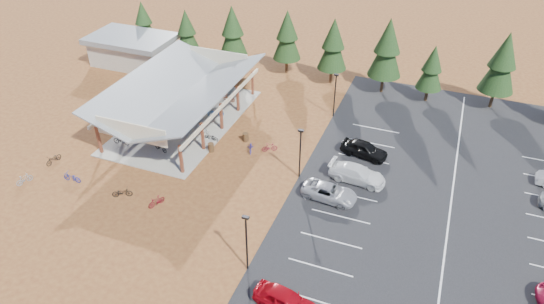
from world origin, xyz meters
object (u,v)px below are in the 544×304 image
at_px(bike_3, 201,91).
at_px(bike_4, 161,147).
at_px(bike_12, 122,192).
at_px(bike_1, 158,124).
at_px(lamp_post_0, 246,239).
at_px(bike_16, 211,137).
at_px(bike_10, 72,177).
at_px(lamp_post_1, 300,150).
at_px(bike_6, 216,113).
at_px(bike_8, 54,159).
at_px(bike_14, 251,147).
at_px(car_3, 357,174).
at_px(car_2, 329,192).
at_px(bike_9, 24,179).
at_px(outbuilding, 132,49).
at_px(bike_7, 229,97).
at_px(bike_2, 158,110).
at_px(bike_0, 121,140).
at_px(bike_15, 270,147).
at_px(lamp_post_2, 335,92).
at_px(bike_5, 202,128).
at_px(trash_bin_0, 211,147).
at_px(trash_bin_1, 246,137).
at_px(car_4, 364,149).
at_px(bike_pavilion, 181,90).
at_px(bike_11, 156,201).
at_px(car_0, 285,300).

relative_size(bike_3, bike_4, 0.99).
bearing_deg(bike_12, bike_1, -11.31).
height_order(lamp_post_0, bike_1, lamp_post_0).
bearing_deg(bike_16, bike_10, -31.62).
distance_m(lamp_post_1, bike_16, 11.02).
height_order(bike_6, bike_8, bike_6).
xyz_separation_m(bike_12, bike_14, (7.75, 10.57, 0.00)).
height_order(lamp_post_1, car_3, lamp_post_1).
height_order(bike_4, car_2, car_2).
xyz_separation_m(car_2, car_3, (1.67, 3.36, 0.08)).
bearing_deg(bike_10, bike_9, -66.99).
height_order(outbuilding, lamp_post_0, lamp_post_0).
distance_m(bike_1, bike_10, 10.98).
bearing_deg(bike_7, bike_8, 159.07).
xyz_separation_m(bike_2, bike_14, (12.77, -3.13, -0.08)).
distance_m(bike_2, bike_10, 13.58).
bearing_deg(bike_8, bike_14, 33.38).
xyz_separation_m(bike_6, bike_12, (-1.42, -15.40, -0.11)).
distance_m(lamp_post_0, bike_0, 21.47).
height_order(bike_12, bike_16, bike_12).
bearing_deg(bike_0, car_2, -95.08).
distance_m(bike_16, car_3, 15.58).
bearing_deg(lamp_post_1, bike_12, -148.40).
relative_size(bike_3, bike_9, 1.08).
bearing_deg(bike_12, bike_4, -22.58).
xyz_separation_m(outbuilding, bike_15, (24.90, -13.09, -1.55)).
relative_size(lamp_post_2, bike_5, 3.29).
xyz_separation_m(lamp_post_1, bike_1, (-16.71, 2.49, -2.33)).
height_order(trash_bin_0, bike_12, bike_12).
bearing_deg(bike_4, car_2, -75.46).
distance_m(trash_bin_1, bike_2, 11.60).
bearing_deg(bike_9, bike_4, -116.28).
relative_size(bike_4, bike_15, 1.08).
distance_m(bike_9, car_4, 31.89).
xyz_separation_m(lamp_post_2, bike_4, (-14.20, -13.08, -2.43)).
xyz_separation_m(trash_bin_1, bike_6, (-5.06, 3.24, 0.12)).
bearing_deg(bike_8, bike_7, 65.12).
xyz_separation_m(bike_8, car_3, (27.92, 7.78, 0.34)).
relative_size(bike_pavilion, trash_bin_1, 21.56).
height_order(trash_bin_0, bike_9, bike_9).
height_order(lamp_post_1, lamp_post_2, same).
distance_m(bike_4, bike_15, 10.86).
relative_size(outbuilding, bike_11, 6.83).
height_order(bike_5, bike_7, bike_7).
distance_m(trash_bin_0, car_3, 14.68).
bearing_deg(bike_pavilion, bike_8, -124.24).
bearing_deg(car_0, bike_14, 39.12).
bearing_deg(bike_3, car_2, -129.52).
distance_m(bike_8, bike_15, 20.93).
bearing_deg(outbuilding, lamp_post_1, -28.89).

